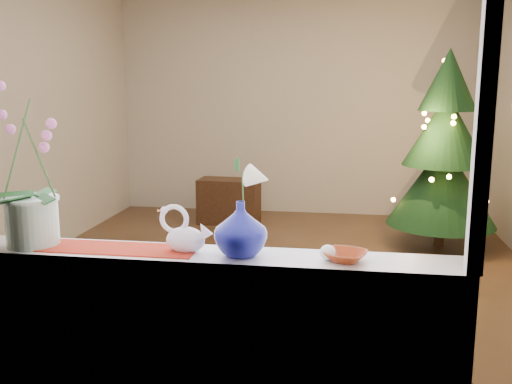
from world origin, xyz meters
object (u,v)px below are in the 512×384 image
at_px(amber_dish, 345,257).
at_px(xmas_tree, 445,150).
at_px(paperweight, 328,253).
at_px(side_table, 229,201).
at_px(blue_vase, 241,225).
at_px(orchid_pot, 28,165).
at_px(swan, 185,230).

height_order(amber_dish, xmas_tree, xmas_tree).
xyz_separation_m(paperweight, side_table, (-1.28, 4.18, -0.69)).
bearing_deg(blue_vase, side_table, 102.37).
bearing_deg(amber_dish, side_table, 107.87).
xyz_separation_m(xmas_tree, side_table, (-2.30, 0.61, -0.72)).
xyz_separation_m(orchid_pot, side_table, (0.02, 4.16, -1.02)).
bearing_deg(side_table, amber_dish, -68.84).
height_order(blue_vase, xmas_tree, xmas_tree).
bearing_deg(paperweight, orchid_pot, 179.21).
distance_m(paperweight, amber_dish, 0.07).
xyz_separation_m(swan, paperweight, (0.60, -0.02, -0.06)).
xyz_separation_m(orchid_pot, swan, (0.70, 0.01, -0.26)).
relative_size(blue_vase, paperweight, 4.09).
bearing_deg(paperweight, blue_vase, 178.35).
bearing_deg(side_table, blue_vase, -74.35).
bearing_deg(amber_dish, xmas_tree, 75.03).
relative_size(swan, xmas_tree, 0.12).
relative_size(xmas_tree, side_table, 2.80).
bearing_deg(swan, orchid_pot, -164.80).
distance_m(swan, xmas_tree, 3.90).
xyz_separation_m(amber_dish, xmas_tree, (0.95, 3.57, 0.04)).
relative_size(orchid_pot, xmas_tree, 0.37).
relative_size(paperweight, amber_dish, 0.45).
height_order(swan, amber_dish, swan).
distance_m(orchid_pot, blue_vase, 0.96).
xyz_separation_m(amber_dish, side_table, (-1.35, 4.17, -0.68)).
bearing_deg(blue_vase, swan, 177.04).
distance_m(blue_vase, xmas_tree, 3.82).
xyz_separation_m(orchid_pot, amber_dish, (1.37, -0.02, -0.34)).
bearing_deg(orchid_pot, xmas_tree, 56.78).
xyz_separation_m(paperweight, amber_dish, (0.07, 0.00, -0.01)).
xyz_separation_m(swan, amber_dish, (0.67, -0.02, -0.08)).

